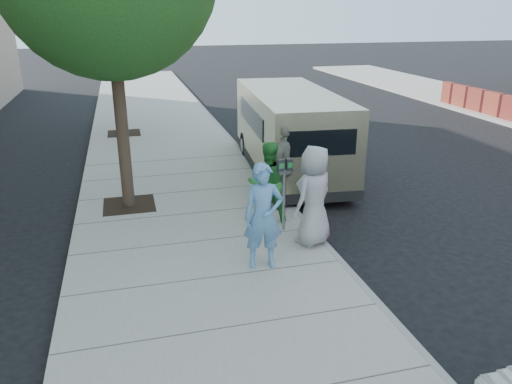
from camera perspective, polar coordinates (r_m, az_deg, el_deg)
The scene contains 9 objects.
ground at distance 10.41m, azimuth -1.09°, elevation -5.75°, with size 120.00×120.00×0.00m, color black.
sidewalk at distance 10.21m, azimuth -6.58°, elevation -5.97°, with size 5.00×60.00×0.15m, color gray.
curb_face at distance 10.78m, azimuth 6.39°, elevation -4.50°, with size 0.12×60.00×0.16m, color gray.
parking_meter at distance 10.23m, azimuth 3.28°, elevation 1.48°, with size 0.33×0.13×1.56m.
van at distance 14.43m, azimuth 3.82°, elevation 7.00°, with size 2.67×6.63×2.41m.
person_officer at distance 8.80m, azimuth 0.82°, elevation -2.81°, with size 0.70×0.46×1.93m, color #5D94C6.
person_green_shirt at distance 10.71m, azimuth 1.34°, elevation 1.09°, with size 0.87×0.68×1.80m, color #2D8934.
person_gray_shirt at distance 9.74m, azimuth 6.64°, elevation -0.43°, with size 0.97×0.63×1.99m, color #A1A1A4.
person_striped_polo at distance 11.48m, azimuth 3.11°, elevation 2.94°, with size 1.18×0.49×2.01m, color gray.
Camera 1 is at (-2.21, -9.10, 4.54)m, focal length 35.00 mm.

